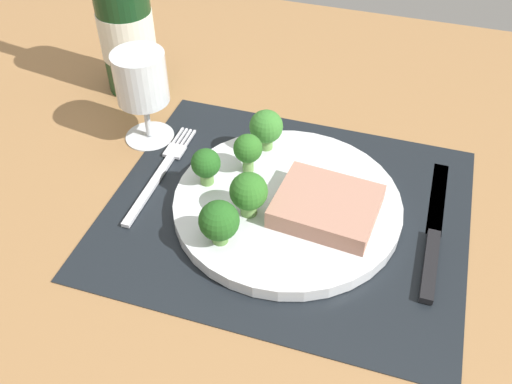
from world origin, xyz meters
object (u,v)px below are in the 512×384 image
fork (161,172)px  steak (326,206)px  plate (287,204)px  knife (434,236)px  wine_bottle (125,25)px  wine_glass (142,84)px

fork → steak: bearing=-6.3°
plate → knife: (16.97, 0.53, -0.50)cm
plate → steak: size_ratio=2.38×
fork → wine_bottle: 23.76cm
wine_glass → steak: bearing=-19.0°
plate → wine_glass: size_ratio=2.10×
wine_bottle → wine_glass: wine_bottle is taller
plate → knife: size_ratio=1.16×
steak → wine_glass: 28.57cm
steak → fork: 21.97cm
fork → wine_glass: (-4.81, 6.81, 8.00)cm
steak → knife: size_ratio=0.49×
plate → wine_glass: 24.44cm
knife → wine_bottle: 50.90cm
wine_glass → knife: bearing=-11.2°
wine_bottle → fork: bearing=-55.1°
fork → wine_bottle: wine_bottle is taller
steak → wine_bottle: wine_bottle is taller
plate → steak: steak is taller
knife → steak: bearing=-174.4°
fork → wine_glass: size_ratio=1.50×
plate → wine_glass: bearing=159.3°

